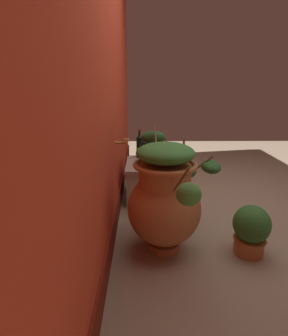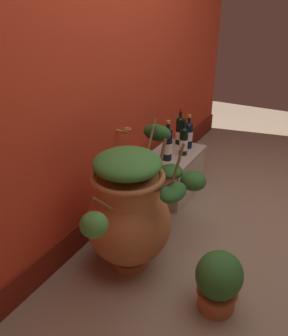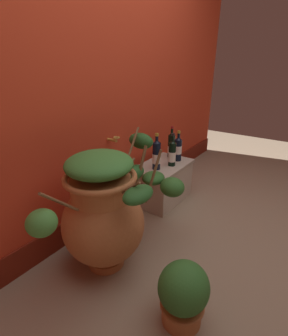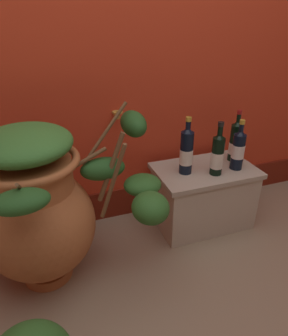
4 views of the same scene
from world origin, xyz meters
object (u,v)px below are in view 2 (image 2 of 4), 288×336
object	(u,v)px
wine_bottle_left	(168,144)
terracotta_urn	(131,209)
wine_bottle_middle	(188,134)
wine_bottle_back	(184,140)
wine_bottle_right	(180,130)
potted_shrub	(219,281)

from	to	relation	value
wine_bottle_left	terracotta_urn	bearing A→B (deg)	-169.95
wine_bottle_middle	wine_bottle_back	xyz separation A→B (m)	(-0.16, -0.02, -0.00)
terracotta_urn	wine_bottle_right	world-z (taller)	terracotta_urn
wine_bottle_right	potted_shrub	size ratio (longest dim) A/B	0.86
wine_bottle_right	potted_shrub	distance (m)	1.59
wine_bottle_back	wine_bottle_right	bearing A→B (deg)	31.52
wine_bottle_back	potted_shrub	world-z (taller)	wine_bottle_back
wine_bottle_middle	potted_shrub	xyz separation A→B (m)	(-1.26, -0.73, -0.33)
wine_bottle_left	wine_bottle_back	world-z (taller)	wine_bottle_left
wine_bottle_left	potted_shrub	world-z (taller)	wine_bottle_left
wine_bottle_right	wine_bottle_back	size ratio (longest dim) A/B	1.03
terracotta_urn	wine_bottle_left	bearing A→B (deg)	10.05
wine_bottle_middle	potted_shrub	world-z (taller)	wine_bottle_middle
wine_bottle_right	wine_bottle_back	distance (m)	0.24
wine_bottle_right	wine_bottle_left	bearing A→B (deg)	-172.01
terracotta_urn	wine_bottle_back	size ratio (longest dim) A/B	3.59
wine_bottle_left	wine_bottle_back	size ratio (longest dim) A/B	1.07
wine_bottle_left	wine_bottle_right	world-z (taller)	wine_bottle_left
terracotta_urn	wine_bottle_left	world-z (taller)	terracotta_urn
terracotta_urn	potted_shrub	bearing A→B (deg)	-98.67
wine_bottle_right	wine_bottle_middle	bearing A→B (deg)	-115.72
terracotta_urn	wine_bottle_right	distance (m)	1.24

